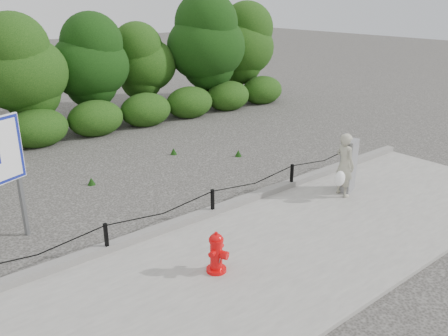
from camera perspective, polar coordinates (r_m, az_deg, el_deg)
ground at (r=10.42m, az=-1.37°, el=-6.05°), size 90.00×90.00×0.00m
sidewalk at (r=9.10m, az=6.59°, el=-10.09°), size 14.00×4.00×0.08m
curb at (r=10.39m, az=-1.55°, el=-5.22°), size 14.00×0.22×0.14m
chain_barrier at (r=10.23m, az=-1.39°, el=-3.76°), size 10.06×0.06×0.60m
treeline at (r=17.72m, az=-17.62°, el=12.32°), size 20.23×3.62×4.63m
fire_hydrant at (r=8.25m, az=-0.89°, el=-10.17°), size 0.47×0.47×0.76m
pedestrian at (r=11.44m, az=14.28°, el=0.29°), size 0.72×0.62×1.53m
utility_cabinet at (r=11.80m, az=14.71°, el=0.28°), size 0.55×0.42×1.41m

